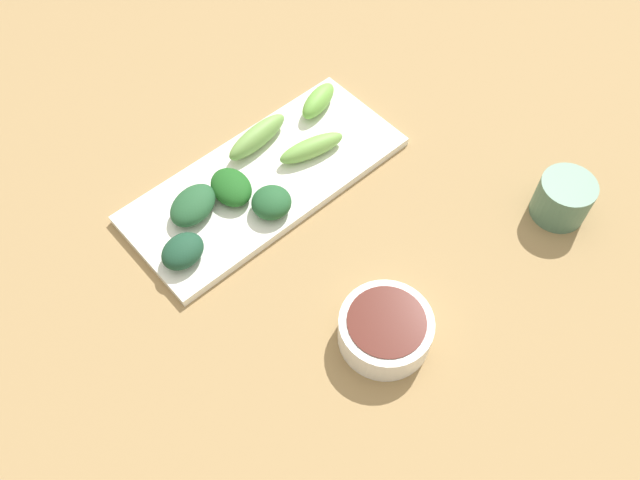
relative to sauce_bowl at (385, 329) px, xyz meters
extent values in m
cube|color=#9A7C4F|center=(0.15, -0.03, -0.03)|extent=(2.10, 2.10, 0.02)
cylinder|color=white|center=(0.00, 0.00, 0.00)|extent=(0.10, 0.10, 0.04)
cylinder|color=#4F1E16|center=(0.00, 0.00, 0.01)|extent=(0.08, 0.08, 0.02)
cube|color=white|center=(0.25, -0.04, -0.02)|extent=(0.16, 0.36, 0.01)
ellipsoid|color=#73A94B|center=(0.24, -0.11, 0.00)|extent=(0.05, 0.09, 0.02)
ellipsoid|color=#6FB147|center=(0.30, -0.17, 0.00)|extent=(0.05, 0.07, 0.03)
ellipsoid|color=#21542D|center=(0.21, -0.01, 0.00)|extent=(0.06, 0.06, 0.03)
ellipsoid|color=#74A44F|center=(0.30, -0.07, 0.00)|extent=(0.04, 0.10, 0.03)
ellipsoid|color=#1C581D|center=(0.26, 0.01, 0.00)|extent=(0.07, 0.06, 0.03)
ellipsoid|color=#245430|center=(0.27, 0.06, 0.00)|extent=(0.06, 0.08, 0.03)
ellipsoid|color=#1B442E|center=(0.22, 0.10, 0.00)|extent=(0.05, 0.06, 0.03)
cylinder|color=#4E765F|center=(-0.02, -0.28, 0.00)|extent=(0.07, 0.07, 0.05)
camera|label=1|loc=(-0.17, 0.25, 0.62)|focal=36.07mm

